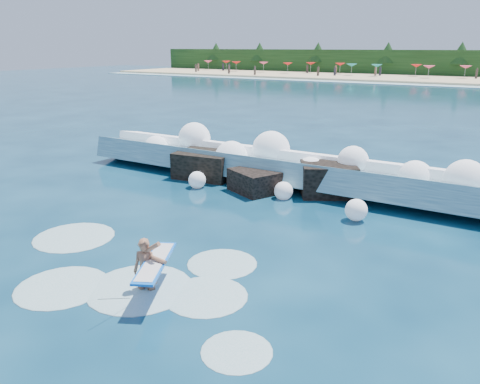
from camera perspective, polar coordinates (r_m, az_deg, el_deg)
The scene contains 10 objects.
ground at distance 14.82m, azimuth -9.05°, elevation -5.51°, with size 200.00×200.00×0.00m, color #082B43.
beach at distance 88.95m, azimuth 25.99°, elevation 12.13°, with size 140.00×20.00×0.40m, color tan.
wet_band at distance 78.05m, azimuth 25.08°, elevation 11.62°, with size 140.00×5.00×0.08m, color silver.
treeline at distance 98.79m, azimuth 26.82°, elevation 13.72°, with size 140.00×4.00×5.00m, color black.
breaking_wave at distance 20.31m, azimuth 6.08°, elevation 2.72°, with size 20.07×3.06×1.73m.
rock_cluster at distance 19.89m, azimuth 1.93°, elevation 2.08°, with size 8.41×3.53×1.48m.
surfer_with_board at distance 11.54m, azimuth -11.18°, elevation -9.22°, with size 1.45×2.83×1.65m.
wave_spray at distance 20.23m, azimuth 5.50°, elevation 4.03°, with size 15.29×4.77×2.24m.
surf_foam at distance 12.80m, azimuth -13.49°, elevation -9.63°, with size 9.32×5.27×0.13m.
beach_umbrellas at distance 90.93m, azimuth 26.36°, elevation 13.46°, with size 112.87×6.52×0.50m.
Camera 1 is at (8.97, -10.32, 5.71)m, focal length 35.00 mm.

